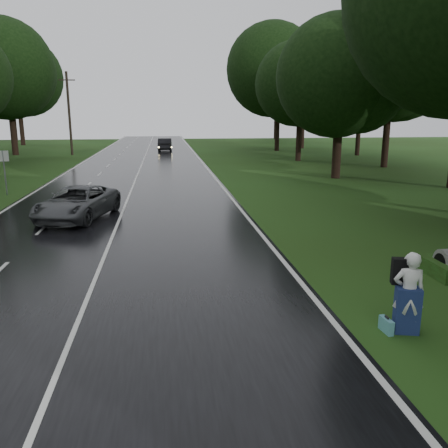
{
  "coord_description": "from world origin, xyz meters",
  "views": [
    {
      "loc": [
        2.06,
        -11.69,
        4.67
      ],
      "look_at": [
        3.99,
        3.22,
        1.1
      ],
      "focal_mm": 37.22,
      "sensor_mm": 36.0,
      "label": 1
    }
  ],
  "objects": [
    {
      "name": "tree_right_f",
      "position": [
        16.71,
        47.85,
        0.0
      ],
      "size": [
        10.87,
        10.87,
        16.98
      ],
      "primitive_type": null,
      "color": "black",
      "rests_on": "ground"
    },
    {
      "name": "utility_pole_far",
      "position": [
        -8.5,
        44.69,
        0.0
      ],
      "size": [
        1.8,
        0.28,
        9.33
      ],
      "primitive_type": null,
      "color": "black",
      "rests_on": "ground"
    },
    {
      "name": "road_sign_b",
      "position": [
        -7.2,
        16.86,
        0.0
      ],
      "size": [
        0.62,
        0.1,
        2.6
      ],
      "primitive_type": null,
      "color": "white",
      "rests_on": "ground"
    },
    {
      "name": "far_car",
      "position": [
        2.3,
        49.32,
        0.84
      ],
      "size": [
        1.84,
        4.89,
        1.59
      ],
      "primitive_type": "imported",
      "rotation": [
        0.0,
        0.0,
        3.11
      ],
      "color": "black",
      "rests_on": "road"
    },
    {
      "name": "tree_right_e",
      "position": [
        15.71,
        34.63,
        0.0
      ],
      "size": [
        8.54,
        8.54,
        13.34
      ],
      "primitive_type": null,
      "color": "black",
      "rests_on": "ground"
    },
    {
      "name": "grey_car",
      "position": [
        -1.87,
        9.59,
        0.76
      ],
      "size": [
        3.73,
        5.67,
        1.45
      ],
      "primitive_type": "imported",
      "rotation": [
        0.0,
        0.0,
        6.01
      ],
      "color": "#494B4E",
      "rests_on": "road"
    },
    {
      "name": "suitcase",
      "position": [
        6.8,
        -2.85,
        0.16
      ],
      "size": [
        0.16,
        0.46,
        0.32
      ],
      "primitive_type": "cube",
      "rotation": [
        0.0,
        0.0,
        0.07
      ],
      "color": "#559BA5",
      "rests_on": "ground"
    },
    {
      "name": "road",
      "position": [
        0.0,
        20.0,
        0.02
      ],
      "size": [
        12.0,
        140.0,
        0.04
      ],
      "primitive_type": "cube",
      "color": "black",
      "rests_on": "ground"
    },
    {
      "name": "tree_right_d",
      "position": [
        14.8,
        21.55,
        0.0
      ],
      "size": [
        7.78,
        7.78,
        12.16
      ],
      "primitive_type": null,
      "color": "black",
      "rests_on": "ground"
    },
    {
      "name": "ground",
      "position": [
        0.0,
        0.0,
        0.0
      ],
      "size": [
        160.0,
        160.0,
        0.0
      ],
      "primitive_type": "plane",
      "color": "#214314",
      "rests_on": "ground"
    },
    {
      "name": "lane_center",
      "position": [
        0.0,
        20.0,
        0.04
      ],
      "size": [
        0.12,
        140.0,
        0.01
      ],
      "primitive_type": "cube",
      "color": "silver",
      "rests_on": "road"
    },
    {
      "name": "hitchhiker",
      "position": [
        7.21,
        -2.88,
        0.85
      ],
      "size": [
        0.76,
        0.71,
        1.84
      ],
      "color": "silver",
      "rests_on": "ground"
    },
    {
      "name": "tree_left_f",
      "position": [
        -15.07,
        45.59,
        0.0
      ],
      "size": [
        10.35,
        10.35,
        16.18
      ],
      "primitive_type": null,
      "color": "black",
      "rests_on": "ground"
    }
  ]
}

